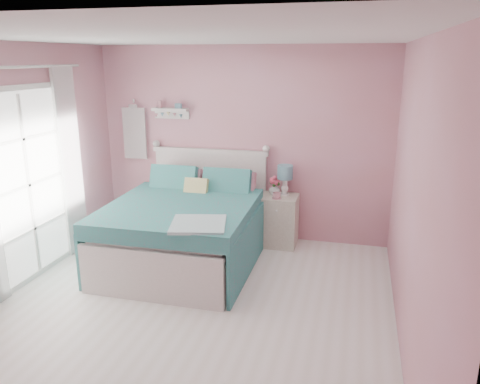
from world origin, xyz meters
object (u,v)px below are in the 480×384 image
at_px(table_lamp, 285,174).
at_px(vase, 274,189).
at_px(teacup, 277,196).
at_px(nightstand, 279,220).
at_px(bed, 186,230).

height_order(table_lamp, vase, table_lamp).
height_order(vase, teacup, vase).
xyz_separation_m(nightstand, vase, (-0.08, 0.05, 0.42)).
bearing_deg(teacup, vase, 109.10).
xyz_separation_m(nightstand, table_lamp, (0.05, 0.06, 0.62)).
height_order(table_lamp, teacup, table_lamp).
distance_m(bed, vase, 1.32).
relative_size(nightstand, table_lamp, 1.68).
bearing_deg(nightstand, table_lamp, 51.27).
distance_m(vase, teacup, 0.19).
bearing_deg(bed, teacup, 33.13).
xyz_separation_m(bed, table_lamp, (1.07, 0.87, 0.55)).
bearing_deg(table_lamp, nightstand, -128.73).
relative_size(nightstand, teacup, 6.56).
relative_size(bed, nightstand, 3.13).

